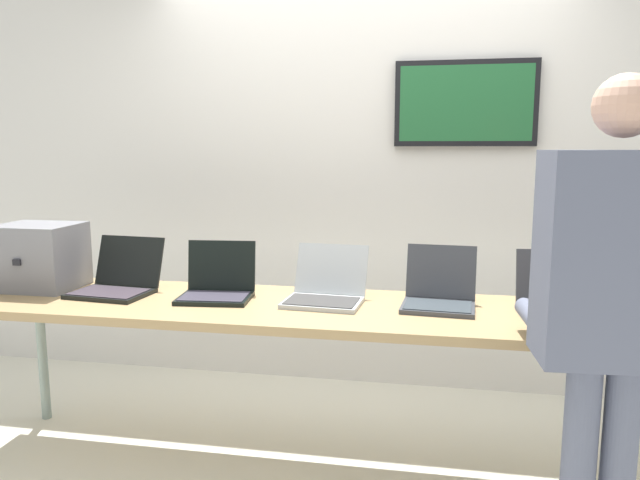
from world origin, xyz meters
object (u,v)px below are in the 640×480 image
workbench (331,317)px  equipment_box (39,256)px  laptop_station_3 (439,293)px  person (610,295)px  laptop_station_2 (326,289)px  laptop_station_1 (217,285)px  laptop_station_0 (118,281)px  coffee_mug (571,325)px  laptop_station_4 (558,300)px

workbench → equipment_box: size_ratio=9.08×
laptop_station_3 → person: (0.51, -0.71, 0.19)m
laptop_station_2 → workbench: bearing=-65.2°
workbench → person: person is taller
laptop_station_1 → person: bearing=-23.7°
laptop_station_1 → laptop_station_3: size_ratio=1.05×
laptop_station_0 → laptop_station_2: (1.04, 0.02, -0.00)m
laptop_station_3 → coffee_mug: (0.49, -0.34, -0.02)m
equipment_box → laptop_station_0: 0.45m
workbench → laptop_station_3: size_ratio=10.38×
laptop_station_3 → laptop_station_4: 0.50m
laptop_station_4 → person: 0.71m
equipment_box → laptop_station_1: size_ratio=1.09×
laptop_station_0 → laptop_station_4: (2.06, 0.00, 0.00)m
equipment_box → laptop_station_3: size_ratio=1.14×
laptop_station_2 → person: size_ratio=0.22×
laptop_station_1 → laptop_station_3: (1.04, 0.03, 0.00)m
laptop_station_3 → coffee_mug: 0.60m
laptop_station_0 → laptop_station_3: 1.56m
laptop_station_1 → equipment_box: bearing=178.5°
equipment_box → person: person is taller
laptop_station_0 → coffee_mug: size_ratio=4.73×
workbench → laptop_station_0: (-1.08, 0.06, 0.11)m
laptop_station_0 → equipment_box: bearing=177.0°
workbench → person: bearing=-32.1°
workbench → laptop_station_1: bearing=173.8°
equipment_box → laptop_station_1: equipment_box is taller
person → coffee_mug: size_ratio=20.63×
laptop_station_2 → laptop_station_4: bearing=-0.9°
laptop_station_0 → laptop_station_2: size_ratio=1.05×
laptop_station_2 → person: (1.03, -0.71, 0.19)m
equipment_box → laptop_station_1: 0.96m
laptop_station_2 → laptop_station_3: 0.52m
laptop_station_1 → laptop_station_3: bearing=1.8°
laptop_station_4 → coffee_mug: (-0.01, -0.32, -0.02)m
coffee_mug → laptop_station_0: bearing=171.3°
laptop_station_2 → coffee_mug: size_ratio=4.51×
laptop_station_0 → coffee_mug: 2.07m
equipment_box → person: size_ratio=0.23×
laptop_station_3 → coffee_mug: size_ratio=4.06×
laptop_station_1 → laptop_station_3: 1.04m
laptop_station_1 → laptop_station_0: bearing=179.8°
laptop_station_1 → workbench: bearing=-6.2°
laptop_station_2 → person: bearing=-34.4°
workbench → laptop_station_0: 1.09m
laptop_station_2 → laptop_station_3: bearing=1.1°
laptop_station_4 → person: person is taller
laptop_station_4 → laptop_station_2: bearing=179.1°
laptop_station_2 → person: person is taller
workbench → laptop_station_3: bearing=11.0°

